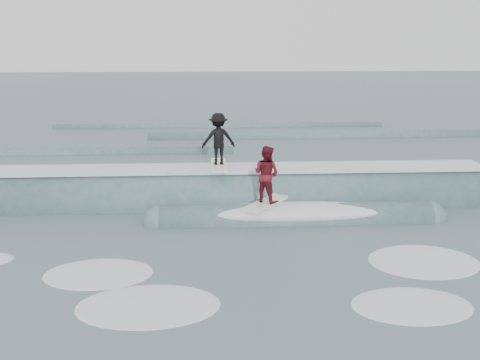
{
  "coord_description": "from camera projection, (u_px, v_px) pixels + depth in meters",
  "views": [
    {
      "loc": [
        -0.93,
        -13.58,
        5.94
      ],
      "look_at": [
        0.0,
        4.31,
        1.1
      ],
      "focal_mm": 40.0,
      "sensor_mm": 36.0,
      "label": 1
    }
  ],
  "objects": [
    {
      "name": "surfer_red",
      "position": [
        266.0,
        177.0,
        17.33
      ],
      "size": [
        1.64,
        1.93,
        1.97
      ],
      "color": "white",
      "rests_on": "ground"
    },
    {
      "name": "ground",
      "position": [
        248.0,
        259.0,
        14.69
      ],
      "size": [
        160.0,
        160.0,
        0.0
      ],
      "primitive_type": "plane",
      "color": "#3F595D",
      "rests_on": "ground"
    },
    {
      "name": "whitewater",
      "position": [
        226.0,
        281.0,
        13.38
      ],
      "size": [
        14.43,
        4.59,
        0.1
      ],
      "color": "white",
      "rests_on": "ground"
    },
    {
      "name": "far_swells",
      "position": [
        211.0,
        140.0,
        31.66
      ],
      "size": [
        39.09,
        8.65,
        0.8
      ],
      "color": "#3C6365",
      "rests_on": "ground"
    },
    {
      "name": "surfer_black",
      "position": [
        218.0,
        141.0,
        19.17
      ],
      "size": [
        1.28,
        2.0,
        1.96
      ],
      "color": "white",
      "rests_on": "ground"
    },
    {
      "name": "breaking_wave",
      "position": [
        246.0,
        203.0,
        19.53
      ],
      "size": [
        20.83,
        4.05,
        2.55
      ],
      "color": "#3C6365",
      "rests_on": "ground"
    }
  ]
}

